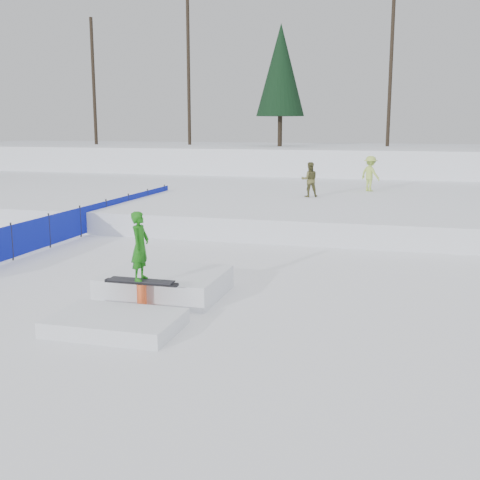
% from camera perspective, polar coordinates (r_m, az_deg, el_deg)
% --- Properties ---
extents(ground, '(120.00, 120.00, 0.00)m').
position_cam_1_polar(ground, '(13.07, -4.47, -6.23)').
color(ground, white).
extents(snow_berm, '(60.00, 14.00, 2.40)m').
position_cam_1_polar(snow_berm, '(42.04, 9.57, 7.13)').
color(snow_berm, white).
rests_on(snow_berm, ground).
extents(snow_midrise, '(50.00, 18.00, 0.80)m').
position_cam_1_polar(snow_midrise, '(28.28, 6.57, 3.82)').
color(snow_midrise, white).
rests_on(snow_midrise, ground).
extents(safety_fence, '(0.05, 16.00, 1.10)m').
position_cam_1_polar(safety_fence, '(21.52, -14.90, 1.72)').
color(safety_fence, '#0C169C').
rests_on(safety_fence, ground).
extents(treeline, '(40.24, 4.22, 10.50)m').
position_cam_1_polar(treeline, '(40.22, 18.72, 15.47)').
color(treeline, black).
rests_on(treeline, snow_berm).
extents(walker_olive, '(0.85, 0.75, 1.48)m').
position_cam_1_polar(walker_olive, '(25.89, 6.61, 5.72)').
color(walker_olive, brown).
rests_on(walker_olive, snow_midrise).
extents(walker_ygreen, '(1.19, 1.14, 1.63)m').
position_cam_1_polar(walker_ygreen, '(28.57, 12.25, 6.17)').
color(walker_ygreen, '#B7D856').
rests_on(walker_ygreen, snow_midrise).
extents(jib_rail_feature, '(2.60, 4.40, 2.11)m').
position_cam_1_polar(jib_rail_feature, '(13.21, -8.25, -4.76)').
color(jib_rail_feature, white).
rests_on(jib_rail_feature, ground).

